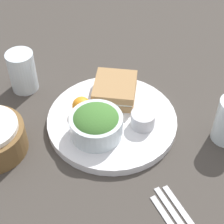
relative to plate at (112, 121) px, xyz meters
name	(u,v)px	position (x,y,z in m)	size (l,w,h in m)	color
ground_plane	(112,124)	(0.00, 0.00, -0.01)	(4.00, 4.00, 0.00)	#3D3833
plate	(112,121)	(0.00, 0.00, 0.00)	(0.32, 0.32, 0.02)	silver
sandwich	(115,90)	(0.07, -0.02, 0.03)	(0.14, 0.14, 0.05)	#A37A4C
salad_bowl	(96,124)	(-0.04, 0.05, 0.04)	(0.12, 0.12, 0.07)	silver
dressing_cup	(143,119)	(-0.04, -0.07, 0.03)	(0.06, 0.06, 0.04)	#B7B7BC
orange_wedge	(82,106)	(0.03, 0.07, 0.03)	(0.05, 0.05, 0.05)	orange
drink_glass	(22,71)	(0.18, 0.20, 0.05)	(0.07, 0.07, 0.11)	silver
fork	(190,222)	(-0.29, -0.09, -0.01)	(0.19, 0.01, 0.01)	#B2B2B7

